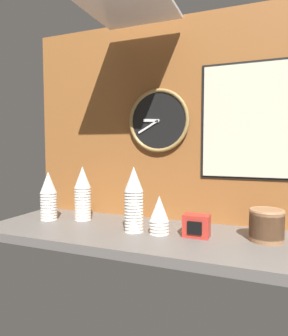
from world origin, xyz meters
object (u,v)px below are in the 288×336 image
object	(u,v)px
cup_stack_center	(134,199)
menu_board	(249,121)
cup_stack_center_right	(159,215)
cup_stack_left	(83,193)
napkin_dispenser	(196,226)
cup_stack_far_left	(49,196)
wall_clock	(159,121)
bowl_stack_far_right	(267,224)

from	to	relation	value
cup_stack_center	menu_board	world-z (taller)	menu_board
cup_stack_center	menu_board	distance (m)	0.66
cup_stack_center_right	menu_board	xyz separation A→B (m)	(0.36, 0.26, 0.42)
cup_stack_center	menu_board	bearing A→B (deg)	29.22
cup_stack_left	napkin_dispenser	bearing A→B (deg)	-7.44
cup_stack_far_left	wall_clock	bearing A→B (deg)	22.35
bowl_stack_far_right	menu_board	xyz separation A→B (m)	(-0.09, 0.19, 0.44)
bowl_stack_far_right	cup_stack_left	bearing A→B (deg)	178.25
menu_board	bowl_stack_far_right	bearing A→B (deg)	-66.25
cup_stack_left	cup_stack_center_right	world-z (taller)	cup_stack_left
cup_stack_far_left	napkin_dispenser	world-z (taller)	cup_stack_far_left
cup_stack_center	bowl_stack_far_right	world-z (taller)	cup_stack_center
bowl_stack_far_right	wall_clock	bearing A→B (deg)	160.92
cup_stack_center_right	cup_stack_far_left	xyz separation A→B (m)	(-0.63, 0.03, 0.04)
cup_stack_center_right	menu_board	distance (m)	0.61
cup_stack_center	cup_stack_left	bearing A→B (deg)	163.35
cup_stack_center_right	bowl_stack_far_right	size ratio (longest dim) A/B	1.21
napkin_dispenser	cup_stack_center_right	bearing A→B (deg)	-175.91
cup_stack_far_left	menu_board	world-z (taller)	menu_board
wall_clock	napkin_dispenser	world-z (taller)	wall_clock
cup_stack_far_left	bowl_stack_far_right	world-z (taller)	cup_stack_far_left
cup_stack_left	wall_clock	xyz separation A→B (m)	(0.37, 0.16, 0.38)
cup_stack_center_right	bowl_stack_far_right	bearing A→B (deg)	8.41
bowl_stack_far_right	menu_board	size ratio (longest dim) A/B	0.25
cup_stack_far_left	bowl_stack_far_right	size ratio (longest dim) A/B	1.81
cup_stack_center	bowl_stack_far_right	bearing A→B (deg)	7.48
cup_stack_center_right	cup_stack_left	bearing A→B (deg)	168.53
cup_stack_left	cup_stack_far_left	distance (m)	0.18
cup_stack_far_left	cup_stack_center	size ratio (longest dim) A/B	0.86
cup_stack_center_right	cup_stack_far_left	world-z (taller)	cup_stack_far_left
cup_stack_far_left	bowl_stack_far_right	distance (m)	1.08
cup_stack_center	wall_clock	bearing A→B (deg)	83.53
cup_stack_left	wall_clock	distance (m)	0.55
cup_stack_center_right	cup_stack_far_left	size ratio (longest dim) A/B	0.67
cup_stack_center	napkin_dispenser	world-z (taller)	cup_stack_center
cup_stack_center_right	wall_clock	bearing A→B (deg)	109.84
cup_stack_left	wall_clock	size ratio (longest dim) A/B	0.86
wall_clock	bowl_stack_far_right	bearing A→B (deg)	-19.08
cup_stack_far_left	napkin_dispenser	bearing A→B (deg)	-1.22
cup_stack_left	menu_board	bearing A→B (deg)	11.48
cup_stack_far_left	menu_board	size ratio (longest dim) A/B	0.46
napkin_dispenser	wall_clock	bearing A→B (deg)	136.88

